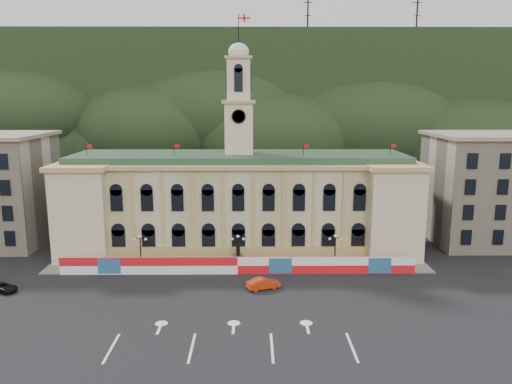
{
  "coord_description": "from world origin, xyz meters",
  "views": [
    {
      "loc": [
        2.01,
        -51.85,
        24.63
      ],
      "look_at": [
        2.61,
        18.0,
        11.21
      ],
      "focal_mm": 35.0,
      "sensor_mm": 36.0,
      "label": 1
    }
  ],
  "objects_px": {
    "statue": "(238,259)",
    "black_suv": "(3,287)",
    "lamp_center": "(238,249)",
    "red_sedan": "(263,283)"
  },
  "relations": [
    {
      "from": "statue",
      "to": "black_suv",
      "type": "xyz_separation_m",
      "value": [
        -30.0,
        -9.14,
        -0.62
      ]
    },
    {
      "from": "black_suv",
      "to": "statue",
      "type": "bearing_deg",
      "value": -50.54
    },
    {
      "from": "red_sedan",
      "to": "lamp_center",
      "type": "bearing_deg",
      "value": 3.8
    },
    {
      "from": "lamp_center",
      "to": "black_suv",
      "type": "height_order",
      "value": "lamp_center"
    },
    {
      "from": "lamp_center",
      "to": "black_suv",
      "type": "distance_m",
      "value": 31.19
    },
    {
      "from": "red_sedan",
      "to": "black_suv",
      "type": "bearing_deg",
      "value": 70.01
    },
    {
      "from": "statue",
      "to": "black_suv",
      "type": "relative_size",
      "value": 0.83
    },
    {
      "from": "statue",
      "to": "lamp_center",
      "type": "height_order",
      "value": "lamp_center"
    },
    {
      "from": "red_sedan",
      "to": "black_suv",
      "type": "distance_m",
      "value": 33.49
    },
    {
      "from": "lamp_center",
      "to": "statue",
      "type": "bearing_deg",
      "value": 90.0
    }
  ]
}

